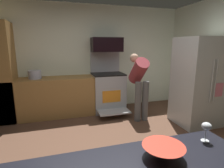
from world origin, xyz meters
TOP-DOWN VIEW (x-y plane):
  - ground_plane at (0.00, 0.00)m, footprint 5.20×4.80m
  - wall_back at (0.00, 2.34)m, footprint 5.20×0.12m
  - lower_cabinet_run at (-0.90, 1.98)m, footprint 2.40×0.60m
  - oven_range at (0.46, 1.96)m, footprint 0.76×1.02m
  - microwave at (0.46, 2.06)m, footprint 0.74×0.38m
  - refrigerator at (2.03, 0.70)m, footprint 0.82×0.78m
  - person_cook at (0.99, 1.29)m, footprint 0.31×0.66m
  - mixing_bowl_small at (-0.06, -1.33)m, footprint 0.28×0.28m
  - wine_glass_far at (0.36, -1.25)m, footprint 0.07×0.07m
  - stock_pot at (-1.21, 1.98)m, footprint 0.28×0.28m

SIDE VIEW (x-z plane):
  - ground_plane at x=0.00m, z-range -0.02..0.00m
  - lower_cabinet_run at x=-0.90m, z-range 0.00..0.90m
  - oven_range at x=0.46m, z-range -0.23..1.24m
  - person_cook at x=0.99m, z-range 0.14..1.58m
  - refrigerator at x=2.03m, z-range 0.00..1.78m
  - mixing_bowl_small at x=-0.06m, z-range 0.90..0.99m
  - stock_pot at x=-1.21m, z-range 0.90..1.09m
  - wine_glass_far at x=0.36m, z-range 0.94..1.09m
  - wall_back at x=0.00m, z-range 0.00..2.60m
  - microwave at x=0.46m, z-range 1.47..1.81m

